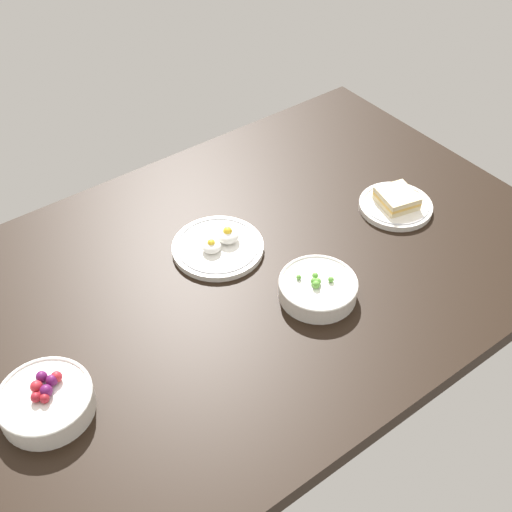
% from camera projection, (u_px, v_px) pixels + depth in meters
% --- Properties ---
extents(dining_table, '(1.33, 0.91, 0.04)m').
position_uv_depth(dining_table, '(256.00, 269.00, 1.45)').
color(dining_table, black).
rests_on(dining_table, ground).
extents(plate_sandwich, '(0.17, 0.17, 0.05)m').
position_uv_depth(plate_sandwich, '(396.00, 204.00, 1.56)').
color(plate_sandwich, white).
rests_on(plate_sandwich, dining_table).
extents(bowl_peas, '(0.16, 0.16, 0.05)m').
position_uv_depth(bowl_peas, '(318.00, 288.00, 1.35)').
color(bowl_peas, white).
rests_on(bowl_peas, dining_table).
extents(bowl_berries, '(0.17, 0.17, 0.06)m').
position_uv_depth(bowl_berries, '(46.00, 401.00, 1.15)').
color(bowl_berries, white).
rests_on(bowl_berries, dining_table).
extents(plate_eggs, '(0.20, 0.20, 0.05)m').
position_uv_depth(plate_eggs, '(218.00, 246.00, 1.46)').
color(plate_eggs, white).
rests_on(plate_eggs, dining_table).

